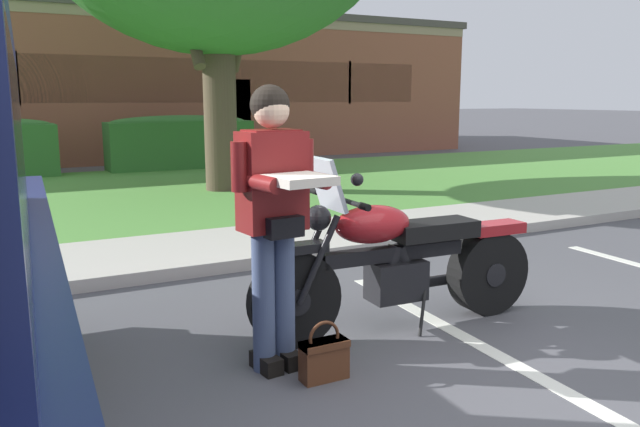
# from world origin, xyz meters

# --- Properties ---
(ground_plane) EXTENTS (140.00, 140.00, 0.00)m
(ground_plane) POSITION_xyz_m (0.00, 0.00, 0.00)
(ground_plane) COLOR #4C4C51
(curb_strip) EXTENTS (60.00, 0.20, 0.12)m
(curb_strip) POSITION_xyz_m (0.00, 3.27, 0.06)
(curb_strip) COLOR #B7B2A8
(curb_strip) RESTS_ON ground
(concrete_walk) EXTENTS (60.00, 1.50, 0.08)m
(concrete_walk) POSITION_xyz_m (0.00, 4.12, 0.04)
(concrete_walk) COLOR #B7B2A8
(concrete_walk) RESTS_ON ground
(grass_lawn) EXTENTS (60.00, 7.14, 0.06)m
(grass_lawn) POSITION_xyz_m (0.00, 8.44, 0.03)
(grass_lawn) COLOR #518E3D
(grass_lawn) RESTS_ON ground
(stall_stripe_1) EXTENTS (0.38, 4.40, 0.01)m
(stall_stripe_1) POSITION_xyz_m (0.64, 0.20, 0.00)
(stall_stripe_1) COLOR silver
(stall_stripe_1) RESTS_ON ground
(motorcycle) EXTENTS (2.24, 0.82, 1.26)m
(motorcycle) POSITION_xyz_m (0.46, 1.24, 0.49)
(motorcycle) COLOR black
(motorcycle) RESTS_ON ground
(rider_person) EXTENTS (0.53, 0.60, 1.70)m
(rider_person) POSITION_xyz_m (-0.67, 1.03, 1.01)
(rider_person) COLOR black
(rider_person) RESTS_ON ground
(handbag) EXTENTS (0.28, 0.13, 0.36)m
(handbag) POSITION_xyz_m (-0.49, 0.75, 0.14)
(handbag) COLOR #562D19
(handbag) RESTS_ON ground
(hedge_center_left) EXTENTS (3.22, 0.90, 1.24)m
(hedge_center_left) POSITION_xyz_m (1.81, 11.84, 0.65)
(hedge_center_left) COLOR #336B2D
(hedge_center_left) RESTS_ON ground
(brick_building) EXTENTS (25.65, 8.97, 3.93)m
(brick_building) POSITION_xyz_m (-1.33, 18.05, 1.97)
(brick_building) COLOR #93513D
(brick_building) RESTS_ON ground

